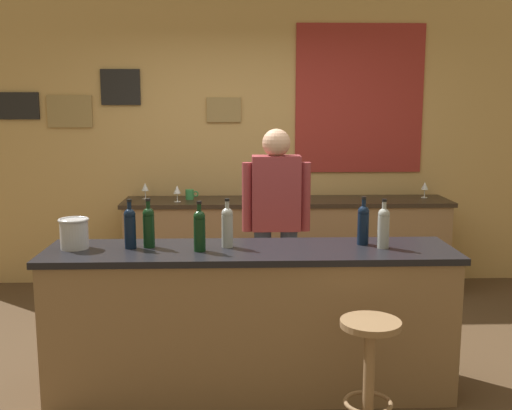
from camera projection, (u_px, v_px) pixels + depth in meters
The scene contains 18 objects.
ground_plane at pixel (249, 362), 4.24m from camera, with size 10.00×10.00×0.00m, color #4C3823.
back_wall at pixel (247, 143), 6.01m from camera, with size 6.00×0.09×2.80m.
bar_counter at pixel (250, 320), 3.77m from camera, with size 2.52×0.60×0.92m.
side_counter at pixel (286, 245), 5.81m from camera, with size 3.10×0.56×0.90m.
bartender at pixel (276, 220), 4.55m from camera, with size 0.52×0.21×1.62m.
bar_stool at pixel (369, 360), 3.18m from camera, with size 0.32×0.32×0.68m.
wine_bottle_a at pixel (130, 227), 3.69m from camera, with size 0.07×0.07×0.31m.
wine_bottle_b at pixel (149, 226), 3.71m from camera, with size 0.07×0.07×0.31m.
wine_bottle_c at pixel (199, 229), 3.62m from camera, with size 0.07×0.07×0.31m.
wine_bottle_d at pixel (227, 226), 3.72m from camera, with size 0.07×0.07×0.31m.
wine_bottle_e at pixel (363, 223), 3.79m from camera, with size 0.07×0.07×0.31m.
wine_bottle_f at pixel (384, 226), 3.70m from camera, with size 0.07×0.07×0.31m.
ice_bucket at pixel (74, 233), 3.69m from camera, with size 0.19×0.19×0.19m.
wine_glass_a at pixel (145, 187), 5.77m from camera, with size 0.07×0.07×0.16m.
wine_glass_b at pixel (177, 190), 5.59m from camera, with size 0.07×0.07×0.16m.
wine_glass_c at pixel (260, 187), 5.79m from camera, with size 0.07×0.07×0.16m.
wine_glass_d at pixel (425, 186), 5.85m from camera, with size 0.07×0.07×0.16m.
coffee_mug at pixel (190, 194), 5.75m from camera, with size 0.12×0.08×0.09m.
Camera 1 is at (-0.09, -4.00, 1.79)m, focal length 42.25 mm.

